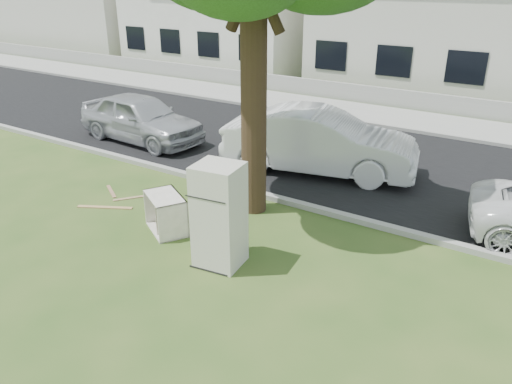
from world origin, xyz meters
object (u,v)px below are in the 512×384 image
Objects in this scene: fridge at (219,216)px; car_left at (141,118)px; car_center at (320,142)px; cabinet at (166,213)px.

fridge is 7.78m from car_left.
car_left is (-5.79, -0.62, -0.09)m from car_center.
car_center is at bearing 107.08° from cabinet.
car_left is at bearing 169.47° from cabinet.
cabinet is 0.20× the size of car_center.
cabinet is at bearing 153.55° from car_center.
car_center is at bearing -80.51° from car_left.
cabinet is (-1.66, 0.41, -0.56)m from fridge.
fridge is 1.80m from cabinet.
cabinet is 4.81m from car_center.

